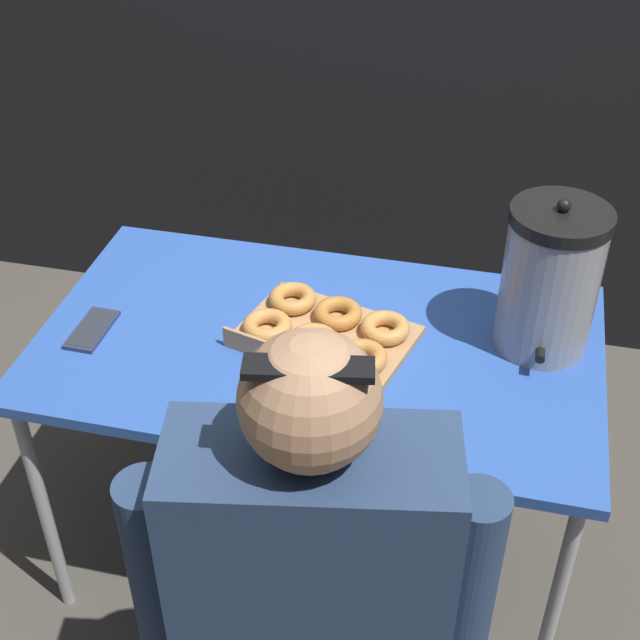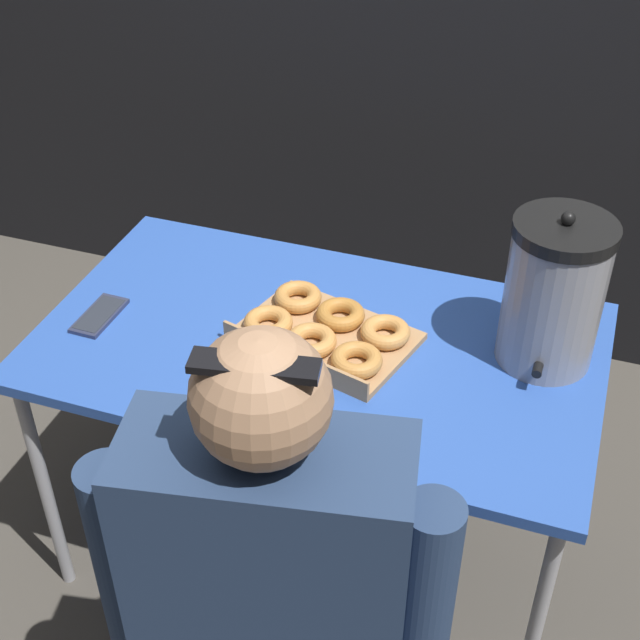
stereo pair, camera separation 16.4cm
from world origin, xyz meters
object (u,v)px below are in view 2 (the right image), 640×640
object	(u,v)px
cell_phone	(99,315)
person_seated	(273,631)
donut_box	(325,331)
coffee_urn	(554,293)

from	to	relation	value
cell_phone	person_seated	world-z (taller)	person_seated
donut_box	cell_phone	distance (m)	0.54
coffee_urn	person_seated	world-z (taller)	person_seated
donut_box	coffee_urn	xyz separation A→B (m)	(0.47, 0.10, 0.15)
donut_box	person_seated	size ratio (longest dim) A/B	0.35
donut_box	coffee_urn	bearing A→B (deg)	27.04
coffee_urn	donut_box	bearing A→B (deg)	-167.89
coffee_urn	cell_phone	size ratio (longest dim) A/B	2.34
coffee_urn	cell_phone	distance (m)	1.04
cell_phone	person_seated	size ratio (longest dim) A/B	0.13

